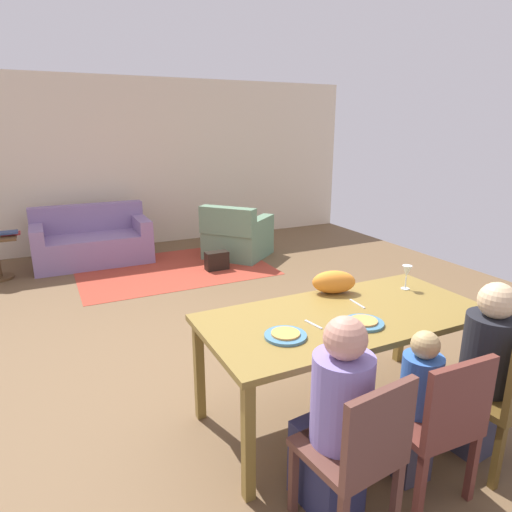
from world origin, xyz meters
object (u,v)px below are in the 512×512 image
Objects in this scene: person_child at (413,410)px; person_man at (335,424)px; dining_chair_woman at (507,393)px; person_woman at (479,375)px; couch at (92,242)px; armchair at (237,237)px; cat at (334,282)px; book_lower at (11,234)px; dining_table at (345,323)px; plate_near_child at (364,323)px; dining_chair_man at (359,449)px; handbag at (217,261)px; wine_glass at (407,272)px; book_upper at (8,232)px; dining_chair_child at (438,419)px; plate_near_man at (285,336)px.

person_man is at bearing 179.47° from person_child.
person_woman reaches higher than dining_chair_woman.
person_child is 0.56m from dining_chair_woman.
dining_chair_woman is 5.65m from couch.
couch is 2.14m from armchair.
cat is 4.59m from book_lower.
dining_table is at bearing 129.35° from person_woman.
plate_near_child is 0.23× the size of person_man.
dining_table is 0.84m from person_woman.
dining_chair_man is at bearing -170.46° from person_woman.
dining_table is 4.82m from book_lower.
handbag is (-0.51, -0.47, -0.19)m from armchair.
wine_glass is 0.21× the size of dining_chair_man.
person_man reaches higher than wine_glass.
person_child reaches higher than plate_near_child.
wine_glass is at bearing -55.95° from book_lower.
cat is 1.45× the size of book_upper.
couch is 1.08m from book_lower.
handbag is (-0.13, 4.25, -0.36)m from dining_chair_woman.
cat is (0.15, 0.99, 0.41)m from person_child.
dining_chair_woman is (0.53, -0.17, 0.06)m from person_child.
plate_near_child is at bearing 50.73° from dining_chair_man.
person_man is 0.92× the size of armchair.
plate_near_child reaches higher than book_upper.
dining_chair_child is at bearing -90.25° from plate_near_child.
book_upper is (-3.05, 0.38, 0.30)m from armchair.
handbag is (0.40, 4.08, -0.30)m from person_child.
dining_chair_man reaches higher than plate_near_man.
dining_table is 0.98m from dining_chair_man.
person_woman is 5.59m from book_upper.
plate_near_man reaches higher than book_upper.
dining_table reaches higher than book_lower.
person_woman is at bearing -94.92° from armchair.
person_child is at bearing -78.05° from couch.
couch is (-1.11, 4.59, -0.39)m from dining_table.
book_upper is at bearing 110.17° from plate_near_man.
book_lower is at bearing 107.29° from dining_chair_man.
wine_glass is 1.61m from dining_chair_man.
book_upper is at bearing 107.70° from dining_chair_man.
plate_near_child is 0.56m from cat.
armchair is at bearing -8.04° from book_lower.
wine_glass reaches higher than book_lower.
person_child is 4.11m from handbag.
couch is (-1.26, 4.24, -0.54)m from cat.
book_lower is at bearing 107.72° from person_man.
person_woman is at bearing -101.46° from wine_glass.
person_child is at bearing -101.35° from armchair.
plate_near_man is 1.20m from person_woman.
dining_chair_woman is (1.05, -0.00, 0.00)m from dining_chair_man.
book_upper is at bearing 124.62° from wine_glass.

